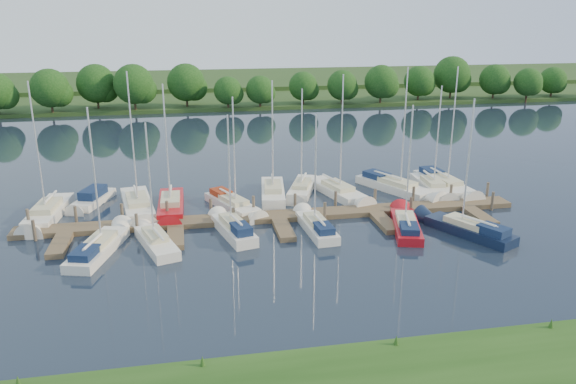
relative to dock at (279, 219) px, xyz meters
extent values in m
plane|color=black|center=(0.00, -7.31, -0.20)|extent=(260.00, 260.00, 0.00)
cube|color=brown|center=(0.00, 0.69, 0.00)|extent=(40.00, 2.00, 0.40)
cube|color=brown|center=(-16.00, -2.31, 0.00)|extent=(1.20, 4.00, 0.40)
cube|color=brown|center=(-8.00, -2.31, 0.00)|extent=(1.20, 4.00, 0.40)
cube|color=brown|center=(0.00, -2.31, 0.00)|extent=(1.20, 4.00, 0.40)
cube|color=brown|center=(8.00, -2.31, 0.00)|extent=(1.20, 4.00, 0.40)
cube|color=brown|center=(16.00, -2.31, 0.00)|extent=(1.20, 4.00, 0.40)
cylinder|color=#473D33|center=(-19.00, 1.99, 0.40)|extent=(0.24, 0.24, 2.00)
cylinder|color=#473D33|center=(-15.55, 1.99, 0.40)|extent=(0.24, 0.24, 2.00)
cylinder|color=#473D33|center=(-12.09, 1.99, 0.40)|extent=(0.24, 0.24, 2.00)
cylinder|color=#473D33|center=(-8.64, 1.99, 0.40)|extent=(0.24, 0.24, 2.00)
cylinder|color=#473D33|center=(-5.18, 1.99, 0.40)|extent=(0.24, 0.24, 2.00)
cylinder|color=#473D33|center=(-1.73, 1.99, 0.40)|extent=(0.24, 0.24, 2.00)
cylinder|color=#473D33|center=(1.73, 1.99, 0.40)|extent=(0.24, 0.24, 2.00)
cylinder|color=#473D33|center=(5.18, 1.99, 0.40)|extent=(0.24, 0.24, 2.00)
cylinder|color=#473D33|center=(8.64, 1.99, 0.40)|extent=(0.24, 0.24, 2.00)
cylinder|color=#473D33|center=(12.09, 1.99, 0.40)|extent=(0.24, 0.24, 2.00)
cylinder|color=#473D33|center=(15.55, 1.99, 0.40)|extent=(0.24, 0.24, 2.00)
cylinder|color=#473D33|center=(19.00, 1.99, 0.40)|extent=(0.24, 0.24, 2.00)
cylinder|color=#473D33|center=(-18.00, -0.61, 0.40)|extent=(0.24, 0.24, 2.00)
cylinder|color=#473D33|center=(-10.80, -0.61, 0.40)|extent=(0.24, 0.24, 2.00)
cylinder|color=#473D33|center=(-3.60, -0.61, 0.40)|extent=(0.24, 0.24, 2.00)
cylinder|color=#473D33|center=(3.60, -0.61, 0.40)|extent=(0.24, 0.24, 2.00)
cylinder|color=#473D33|center=(10.80, -0.61, 0.40)|extent=(0.24, 0.24, 2.00)
cylinder|color=#473D33|center=(18.00, -0.61, 0.40)|extent=(0.24, 0.24, 2.00)
cube|color=#213C17|center=(0.00, 67.69, 0.10)|extent=(180.00, 30.00, 0.60)
cube|color=#324D21|center=(0.00, 92.69, 0.50)|extent=(220.00, 40.00, 1.40)
sphere|color=#103A0F|center=(-34.77, 56.03, 3.13)|extent=(4.00, 4.00, 4.00)
cylinder|color=#38281C|center=(-27.54, 53.50, 1.00)|extent=(0.36, 0.36, 2.41)
sphere|color=#103A0F|center=(-27.54, 53.50, 3.95)|extent=(5.62, 5.62, 5.62)
sphere|color=#103A0F|center=(-26.34, 53.70, 3.14)|extent=(4.01, 4.01, 4.01)
cylinder|color=#38281C|center=(-19.88, 55.62, 0.95)|extent=(0.36, 0.36, 2.30)
sphere|color=#103A0F|center=(-19.88, 55.62, 3.76)|extent=(5.37, 5.37, 5.37)
sphere|color=#103A0F|center=(-18.73, 55.82, 3.00)|extent=(3.84, 3.84, 3.84)
cylinder|color=#38281C|center=(-14.96, 54.85, 1.12)|extent=(0.36, 0.36, 2.63)
sphere|color=#103A0F|center=(-14.96, 54.85, 4.34)|extent=(6.15, 6.15, 6.15)
sphere|color=#103A0F|center=(-13.64, 55.05, 3.46)|extent=(4.39, 4.39, 4.39)
cylinder|color=#38281C|center=(-7.72, 55.44, 1.05)|extent=(0.36, 0.36, 2.49)
sphere|color=#103A0F|center=(-7.72, 55.44, 4.10)|extent=(5.82, 5.82, 5.82)
sphere|color=#103A0F|center=(-6.48, 55.64, 3.27)|extent=(4.16, 4.16, 4.16)
cylinder|color=#38281C|center=(1.16, 55.97, 0.89)|extent=(0.36, 0.36, 2.19)
sphere|color=#103A0F|center=(1.16, 55.97, 3.56)|extent=(5.10, 5.10, 5.10)
sphere|color=#103A0F|center=(2.25, 56.17, 2.84)|extent=(3.64, 3.64, 3.64)
cylinder|color=#38281C|center=(6.61, 56.16, 1.16)|extent=(0.36, 0.36, 2.72)
sphere|color=#103A0F|center=(6.61, 56.16, 4.48)|extent=(6.34, 6.34, 6.34)
sphere|color=#103A0F|center=(7.97, 56.36, 3.57)|extent=(4.53, 4.53, 4.53)
cylinder|color=#38281C|center=(14.67, 55.86, 1.12)|extent=(0.36, 0.36, 2.63)
sphere|color=#103A0F|center=(14.67, 55.86, 4.33)|extent=(6.14, 6.14, 6.14)
sphere|color=#103A0F|center=(15.98, 56.06, 3.45)|extent=(4.38, 4.38, 4.38)
cylinder|color=#38281C|center=(20.18, 52.79, 0.81)|extent=(0.36, 0.36, 2.02)
sphere|color=#103A0F|center=(20.18, 52.79, 3.28)|extent=(4.72, 4.72, 4.72)
sphere|color=#103A0F|center=(21.19, 52.99, 2.61)|extent=(3.37, 3.37, 3.37)
cylinder|color=#38281C|center=(27.12, 52.87, 0.96)|extent=(0.36, 0.36, 2.33)
sphere|color=#103A0F|center=(27.12, 52.87, 3.80)|extent=(5.43, 5.43, 5.43)
sphere|color=#103A0F|center=(28.28, 53.07, 3.03)|extent=(3.88, 3.88, 3.88)
cylinder|color=#38281C|center=(35.15, 53.40, 0.91)|extent=(0.36, 0.36, 2.21)
sphere|color=#103A0F|center=(35.15, 53.40, 3.61)|extent=(5.16, 5.16, 5.16)
sphere|color=#103A0F|center=(36.26, 53.60, 2.87)|extent=(3.69, 3.69, 3.69)
cylinder|color=#38281C|center=(41.52, 53.76, 0.89)|extent=(0.36, 0.36, 2.19)
sphere|color=#103A0F|center=(41.52, 53.76, 3.56)|extent=(5.10, 5.10, 5.10)
sphere|color=#103A0F|center=(42.62, 53.96, 2.84)|extent=(3.64, 3.64, 3.64)
cylinder|color=#38281C|center=(48.26, 54.99, 1.07)|extent=(0.36, 0.36, 2.54)
sphere|color=#103A0F|center=(48.26, 54.99, 4.17)|extent=(5.92, 5.92, 5.92)
sphere|color=#103A0F|center=(49.53, 55.19, 3.33)|extent=(4.23, 4.23, 4.23)
cylinder|color=#38281C|center=(56.52, 54.27, 1.03)|extent=(0.36, 0.36, 2.46)
sphere|color=#103A0F|center=(56.52, 54.27, 4.03)|extent=(5.73, 5.73, 5.73)
sphere|color=#103A0F|center=(57.75, 54.47, 3.21)|extent=(4.10, 4.10, 4.10)
cylinder|color=#38281C|center=(64.12, 56.62, 1.16)|extent=(0.36, 0.36, 2.73)
sphere|color=#103A0F|center=(64.12, 56.62, 4.49)|extent=(6.36, 6.36, 6.36)
sphere|color=#103A0F|center=(65.48, 56.82, 3.59)|extent=(4.54, 4.54, 4.54)
cube|color=silver|center=(-18.11, 4.74, -0.05)|extent=(2.75, 7.69, 1.22)
cone|color=silver|center=(-18.43, 0.98, -0.05)|extent=(1.28, 2.72, 1.06)
cube|color=beige|center=(-18.14, 4.36, 0.74)|extent=(1.87, 3.51, 0.56)
cylinder|color=silver|center=(-18.17, 3.99, 5.66)|extent=(0.12, 0.12, 10.17)
cylinder|color=silver|center=(-18.04, 5.49, 1.19)|extent=(0.39, 3.39, 0.10)
cylinder|color=silver|center=(-18.04, 5.49, 1.19)|extent=(0.46, 3.02, 0.20)
cube|color=silver|center=(-15.01, 7.42, -0.05)|extent=(3.34, 5.45, 0.97)
cone|color=silver|center=(-15.87, 4.99, -0.05)|extent=(1.32, 1.75, 0.85)
cube|color=#132243|center=(-15.01, 7.42, 0.72)|extent=(2.24, 3.14, 0.87)
cube|color=silver|center=(-11.20, 5.50, -0.05)|extent=(3.45, 8.24, 1.09)
cone|color=silver|center=(-10.58, 1.55, -0.05)|extent=(1.54, 2.93, 1.12)
cube|color=beige|center=(-11.14, 5.10, 0.64)|extent=(2.21, 3.81, 0.49)
cylinder|color=silver|center=(-11.08, 4.71, 5.88)|extent=(0.12, 0.12, 10.78)
cylinder|color=silver|center=(-11.32, 6.28, 1.03)|extent=(0.66, 3.57, 0.10)
cylinder|color=silver|center=(-11.32, 6.28, 1.03)|extent=(0.69, 3.19, 0.20)
cube|color=#AD0F18|center=(-8.39, 4.61, -0.05)|extent=(2.11, 7.24, 1.25)
cone|color=#AD0F18|center=(-8.44, 1.01, -0.05)|extent=(1.04, 2.54, 1.01)
cube|color=beige|center=(-8.39, 4.25, 0.76)|extent=(1.56, 3.26, 0.57)
cylinder|color=silver|center=(-8.40, 3.89, 5.46)|extent=(0.12, 0.12, 9.74)
cylinder|color=silver|center=(-8.38, 5.33, 1.22)|extent=(0.14, 3.25, 0.10)
cylinder|color=silver|center=(-8.38, 5.33, 1.22)|extent=(0.24, 2.89, 0.20)
cube|color=silver|center=(-3.34, 3.91, -0.05)|extent=(4.36, 6.71, 1.04)
cone|color=silver|center=(-1.99, 0.94, -0.05)|extent=(1.78, 2.46, 0.91)
cube|color=beige|center=(-3.20, 3.61, 0.61)|extent=(2.46, 3.24, 0.47)
cube|color=maroon|center=(-4.09, 5.58, 0.70)|extent=(1.97, 2.31, 0.52)
cylinder|color=silver|center=(-3.07, 3.32, 4.87)|extent=(0.12, 0.12, 8.82)
cylinder|color=silver|center=(-3.61, 4.51, 0.98)|extent=(1.30, 2.72, 0.10)
cylinder|color=silver|center=(-3.61, 4.51, 0.98)|extent=(1.26, 2.46, 0.20)
cube|color=silver|center=(0.60, 6.59, -0.05)|extent=(2.93, 7.32, 1.24)
cone|color=silver|center=(0.12, 3.06, -0.05)|extent=(1.32, 2.60, 1.00)
cube|color=beige|center=(0.55, 6.23, 0.76)|extent=(1.91, 3.37, 0.56)
cylinder|color=silver|center=(0.51, 5.88, 5.39)|extent=(0.12, 0.12, 9.60)
cylinder|color=silver|center=(0.70, 7.29, 1.21)|extent=(0.53, 3.18, 0.10)
cylinder|color=silver|center=(0.70, 7.29, 1.21)|extent=(0.58, 2.85, 0.20)
cube|color=silver|center=(3.53, 7.51, -0.05)|extent=(4.06, 6.79, 1.01)
cone|color=silver|center=(2.36, 4.44, -0.05)|extent=(1.68, 2.48, 0.92)
cube|color=beige|center=(3.41, 7.20, 0.58)|extent=(2.34, 3.25, 0.46)
cylinder|color=silver|center=(3.29, 6.90, 4.88)|extent=(0.12, 0.12, 8.86)
cylinder|color=silver|center=(3.76, 8.12, 0.95)|extent=(1.15, 2.80, 0.10)
cylinder|color=silver|center=(3.76, 8.12, 0.95)|extent=(1.12, 2.53, 0.20)
cube|color=silver|center=(6.34, 6.16, -0.05)|extent=(4.11, 7.80, 1.09)
cone|color=silver|center=(7.38, 2.56, -0.05)|extent=(1.74, 2.82, 1.05)
cube|color=beige|center=(6.44, 5.80, 0.64)|extent=(2.45, 3.68, 0.49)
cylinder|color=silver|center=(6.55, 5.44, 5.56)|extent=(0.12, 0.12, 10.14)
cylinder|color=silver|center=(6.13, 6.89, 1.04)|extent=(1.03, 3.27, 0.10)
cylinder|color=silver|center=(6.13, 6.89, 1.04)|extent=(1.03, 2.94, 0.20)
cube|color=silver|center=(11.94, 6.16, -0.05)|extent=(5.59, 8.01, 1.14)
cone|color=silver|center=(13.75, 2.66, -0.05)|extent=(2.25, 2.96, 1.10)
cube|color=beige|center=(12.12, 5.81, 0.68)|extent=(3.10, 3.91, 0.52)
cube|color=#132243|center=(10.92, 8.12, 0.78)|extent=(2.46, 2.81, 0.57)
cylinder|color=silver|center=(12.30, 5.46, 5.84)|extent=(0.12, 0.12, 10.64)
cylinder|color=silver|center=(11.57, 6.86, 1.10)|extent=(1.72, 3.19, 0.10)
cylinder|color=silver|center=(11.57, 6.86, 1.10)|extent=(1.63, 2.89, 0.20)
cube|color=silver|center=(15.43, 5.74, -0.05)|extent=(2.29, 6.77, 1.12)
cone|color=silver|center=(15.21, 2.41, -0.05)|extent=(1.08, 2.39, 0.93)
cube|color=beige|center=(15.41, 5.41, 0.66)|extent=(1.59, 3.08, 0.51)
cylinder|color=silver|center=(15.38, 5.07, 5.01)|extent=(0.12, 0.12, 9.00)
cylinder|color=silver|center=(15.47, 6.41, 1.07)|extent=(0.29, 3.00, 0.10)
cylinder|color=silver|center=(15.47, 6.41, 1.07)|extent=(0.37, 2.67, 0.20)
cube|color=silver|center=(16.87, 6.22, -0.05)|extent=(2.88, 8.01, 1.11)
cone|color=silver|center=(17.21, 2.31, -0.05)|extent=(1.34, 2.83, 1.10)
cube|color=beige|center=(16.90, 5.83, 0.66)|extent=(1.95, 3.66, 0.50)
cube|color=#132243|center=(16.67, 8.41, 0.76)|extent=(1.74, 2.48, 0.55)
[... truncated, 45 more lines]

